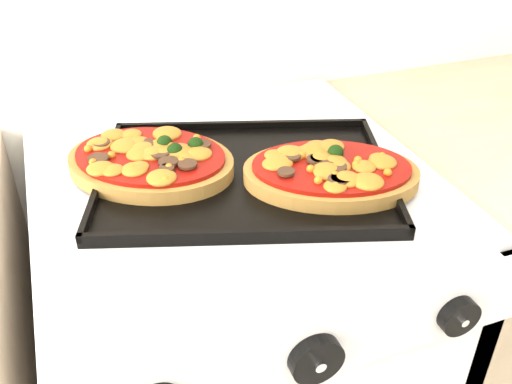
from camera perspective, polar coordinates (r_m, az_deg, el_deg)
name	(u,v)px	position (r m, az deg, el deg)	size (l,w,h in m)	color
stove	(238,369)	(1.18, -1.85, -17.27)	(0.60, 0.60, 0.91)	silver
control_panel	(318,344)	(0.69, 6.23, -14.85)	(0.60, 0.02, 0.09)	silver
knob_center	(316,359)	(0.67, 6.03, -16.31)	(0.06, 0.06, 0.02)	black
knob_right	(459,316)	(0.75, 19.61, -11.62)	(0.05, 0.05, 0.02)	black
baking_tray	(244,174)	(0.85, -1.17, 1.85)	(0.43, 0.31, 0.02)	black
pizza_left	(150,159)	(0.86, -10.51, 3.24)	(0.25, 0.19, 0.04)	olive
pizza_right	(331,171)	(0.83, 7.51, 2.12)	(0.25, 0.17, 0.04)	olive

